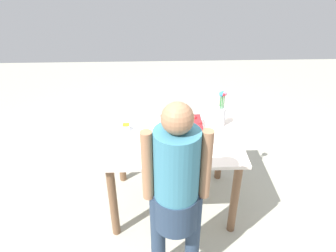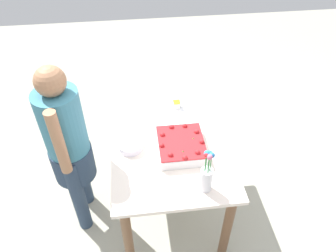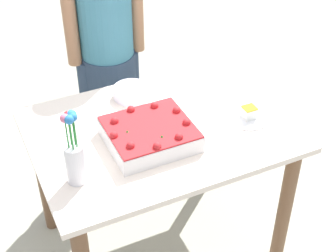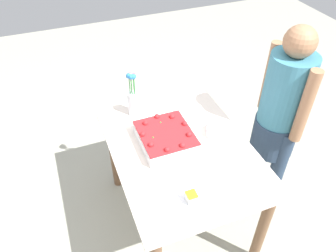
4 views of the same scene
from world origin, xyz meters
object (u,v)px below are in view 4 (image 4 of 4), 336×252
Objects in this scene: flower_vase at (133,99)px; sheet_cake at (166,137)px; person_standing at (280,113)px; cake_knife at (175,105)px; fruit_bowl at (220,131)px; serving_plate_with_slice at (191,200)px.

sheet_cake is at bearing -164.09° from flower_vase.
sheet_cake is 0.82m from person_standing.
person_standing is (-0.09, -0.81, 0.03)m from sheet_cake.
cake_knife is 1.17× the size of fruit_bowl.
sheet_cake reaches higher than cake_knife.
sheet_cake is 1.77× the size of cake_knife.
cake_knife is at bearing 21.20° from fruit_bowl.
cake_knife is 0.44m from fruit_bowl.
flower_vase is at bearing -26.51° from person_standing.
sheet_cake is 0.37m from fruit_bowl.
fruit_bowl is (-0.06, -0.37, -0.02)m from sheet_cake.
serving_plate_with_slice is at bearing 136.76° from fruit_bowl.
cake_knife is at bearing -30.73° from sheet_cake.
person_standing is (-0.44, -0.60, 0.07)m from cake_knife.
serving_plate_with_slice reaches higher than cake_knife.
sheet_cake is at bearing 80.70° from fruit_bowl.
flower_vase is at bearing 15.91° from sheet_cake.
cake_knife is 0.75m from person_standing.
fruit_bowl reaches higher than cake_knife.
serving_plate_with_slice is 0.58× the size of flower_vase.
cake_knife is at bearing -92.79° from flower_vase.
serving_plate_with_slice is (-0.49, 0.04, -0.03)m from sheet_cake.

